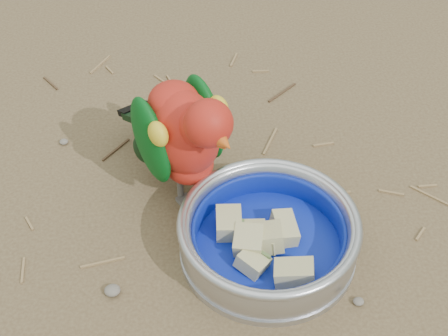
{
  "coord_description": "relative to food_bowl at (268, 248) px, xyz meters",
  "views": [
    {
      "loc": [
        -0.14,
        -0.55,
        0.69
      ],
      "look_at": [
        -0.07,
        0.07,
        0.08
      ],
      "focal_mm": 55.0,
      "sensor_mm": 36.0,
      "label": 1
    }
  ],
  "objects": [
    {
      "name": "fruit_wedges",
      "position": [
        0.0,
        0.0,
        0.02
      ],
      "size": [
        0.14,
        0.14,
        0.03
      ],
      "primitive_type": null,
      "color": "#C0B87F",
      "rests_on": "food_bowl"
    },
    {
      "name": "bowl_wall",
      "position": [
        0.0,
        0.0,
        0.03
      ],
      "size": [
        0.23,
        0.23,
        0.04
      ],
      "primitive_type": null,
      "color": "#B2B2BA",
      "rests_on": "food_bowl"
    },
    {
      "name": "lory_parrot",
      "position": [
        -0.09,
        0.12,
        0.09
      ],
      "size": [
        0.21,
        0.26,
        0.19
      ],
      "primitive_type": null,
      "rotation": [
        0.0,
        0.0,
        -2.66
      ],
      "color": "#B42015",
      "rests_on": "ground"
    },
    {
      "name": "ground",
      "position": [
        0.02,
        0.0,
        -0.01
      ],
      "size": [
        60.0,
        60.0,
        0.0
      ],
      "primitive_type": "plane",
      "color": "brown"
    },
    {
      "name": "ground_debris",
      "position": [
        -0.01,
        0.07,
        -0.01
      ],
      "size": [
        0.9,
        0.8,
        0.01
      ],
      "primitive_type": null,
      "color": "olive",
      "rests_on": "ground"
    },
    {
      "name": "food_bowl",
      "position": [
        0.0,
        0.0,
        0.0
      ],
      "size": [
        0.23,
        0.23,
        0.02
      ],
      "primitive_type": "cylinder",
      "color": "#B2B2BA",
      "rests_on": "ground"
    }
  ]
}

